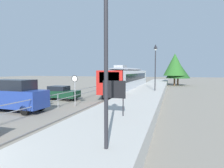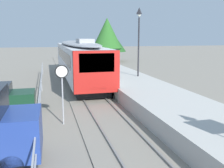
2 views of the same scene
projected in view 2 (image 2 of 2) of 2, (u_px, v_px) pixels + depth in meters
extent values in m
plane|color=gray|center=(46.00, 88.00, 20.20)|extent=(160.00, 160.00, 0.00)
cube|color=gray|center=(83.00, 86.00, 20.94)|extent=(3.20, 60.00, 0.06)
cube|color=slate|center=(75.00, 85.00, 20.74)|extent=(0.08, 60.00, 0.08)
cube|color=slate|center=(92.00, 85.00, 21.10)|extent=(0.08, 60.00, 0.08)
cube|color=silver|center=(78.00, 59.00, 23.74)|extent=(2.80, 18.33, 2.55)
cube|color=red|center=(97.00, 72.00, 15.12)|extent=(2.80, 0.24, 2.55)
cube|color=black|center=(97.00, 63.00, 14.94)|extent=(2.13, 0.08, 1.12)
cube|color=black|center=(78.00, 55.00, 23.67)|extent=(2.82, 15.40, 0.92)
ellipsoid|color=#9EA0A5|center=(78.00, 43.00, 23.47)|extent=(2.69, 17.60, 0.44)
cube|color=#9EA0A5|center=(85.00, 41.00, 19.06)|extent=(1.10, 2.20, 0.36)
cube|color=#EAE5C6|center=(97.00, 89.00, 15.24)|extent=(1.00, 0.10, 0.20)
cube|color=black|center=(91.00, 90.00, 17.60)|extent=(2.24, 3.20, 0.55)
cube|color=black|center=(71.00, 67.00, 30.46)|extent=(2.24, 3.20, 0.55)
cube|color=#B7B5AD|center=(121.00, 79.00, 21.66)|extent=(3.90, 60.00, 0.90)
cylinder|color=#232328|center=(139.00, 47.00, 20.00)|extent=(0.12, 0.12, 4.60)
pyramid|color=#232328|center=(139.00, 11.00, 19.48)|extent=(0.34, 0.34, 0.50)
sphere|color=silver|center=(139.00, 15.00, 19.54)|extent=(0.24, 0.24, 0.24)
cylinder|color=#9EA0A5|center=(63.00, 101.00, 11.71)|extent=(0.07, 0.07, 2.20)
cylinder|color=white|center=(62.00, 71.00, 11.43)|extent=(0.60, 0.03, 0.60)
torus|color=black|center=(62.00, 72.00, 11.42)|extent=(0.61, 0.05, 0.61)
cube|color=#9EA0A5|center=(38.00, 107.00, 10.39)|extent=(0.05, 36.00, 0.05)
cube|color=#9EA0A5|center=(39.00, 119.00, 10.49)|extent=(0.05, 36.00, 0.05)
cylinder|color=#9EA0A5|center=(39.00, 121.00, 10.50)|extent=(0.06, 0.06, 1.25)
cylinder|color=#9EA0A5|center=(42.00, 83.00, 19.06)|extent=(0.06, 0.06, 1.25)
cylinder|color=#9EA0A5|center=(43.00, 68.00, 27.62)|extent=(0.06, 0.06, 1.25)
cylinder|color=black|center=(19.00, 142.00, 8.99)|extent=(0.72, 0.26, 0.72)
cylinder|color=black|center=(12.00, 166.00, 7.36)|extent=(0.72, 0.26, 0.72)
cylinder|color=black|center=(24.00, 101.00, 15.02)|extent=(0.62, 0.20, 0.62)
cylinder|color=black|center=(22.00, 108.00, 13.54)|extent=(0.62, 0.20, 0.62)
cylinder|color=brown|center=(107.00, 55.00, 40.90)|extent=(0.36, 0.36, 2.18)
cone|color=#286023|center=(107.00, 33.00, 40.25)|extent=(4.73, 4.73, 4.76)
cylinder|color=brown|center=(110.00, 56.00, 41.71)|extent=(0.36, 0.36, 1.62)
cone|color=#1E4C1E|center=(110.00, 40.00, 41.23)|extent=(5.11, 5.11, 3.60)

